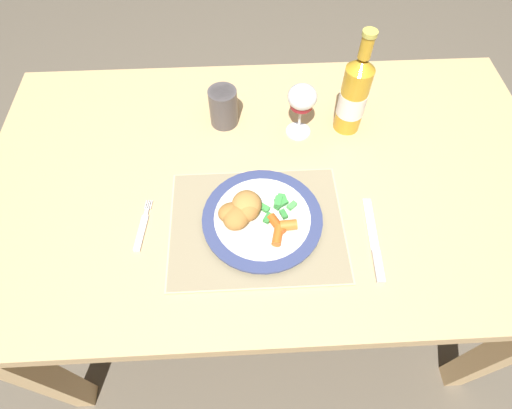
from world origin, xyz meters
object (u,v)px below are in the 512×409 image
Objects in this scene: dinner_plate at (262,219)px; bottle at (354,95)px; drinking_cup at (223,106)px; wine_glass at (302,100)px; table_knife at (375,246)px; dining_table at (269,196)px; fork at (142,229)px.

bottle reaches higher than dinner_plate.
wine_glass is at bearing -13.75° from drinking_cup.
dining_table is at bearing 134.71° from table_knife.
wine_glass is 0.20m from drinking_cup.
fork is at bearing -153.99° from dining_table.
fork is at bearing -179.48° from dinner_plate.
dinner_plate is 0.96× the size of bottle.
fork is 0.49m from table_knife.
dining_table is 0.32m from bottle.
wine_glass is 0.53× the size of bottle.
dining_table is 0.33m from fork.
fork is at bearing 172.33° from table_knife.
bottle is 2.68× the size of drinking_cup.
bottle is 0.32m from drinking_cup.
wine_glass is at bearing 110.27° from table_knife.
wine_glass is at bearing 58.53° from dining_table.
wine_glass is at bearing 36.39° from fork.
dinner_plate is (-0.03, -0.14, 0.11)m from dining_table.
bottle is (0.12, 0.01, -0.00)m from wine_glass.
fork reaches higher than dining_table.
table_knife is at bearing -50.82° from drinking_cup.
fork is at bearing -150.02° from bottle.
drinking_cup is (-0.31, 0.03, -0.05)m from bottle.
dining_table is 6.75× the size of table_knife.
drinking_cup is (-0.08, 0.31, 0.03)m from dinner_plate.
drinking_cup is (-0.11, 0.17, 0.15)m from dining_table.
table_knife is (0.20, -0.20, 0.10)m from dining_table.
wine_glass reaches higher than table_knife.
bottle reaches higher than drinking_cup.
fork is 0.46m from wine_glass.
drinking_cup reaches higher than dining_table.
drinking_cup is at bearing 174.15° from bottle.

